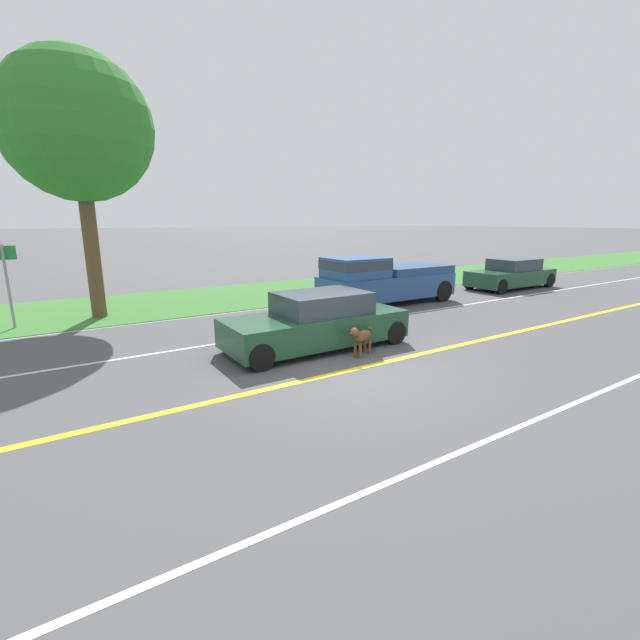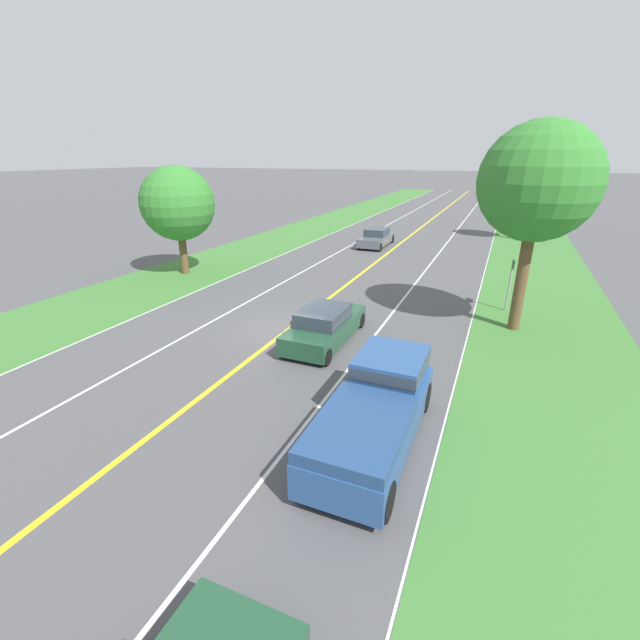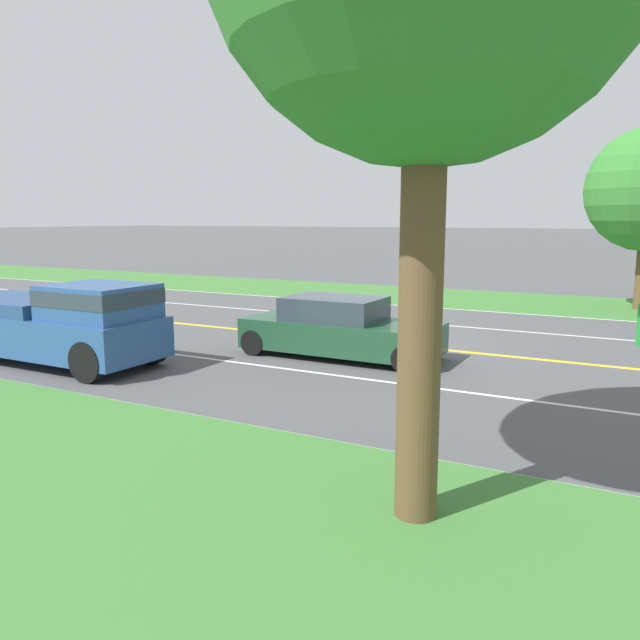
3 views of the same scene
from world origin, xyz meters
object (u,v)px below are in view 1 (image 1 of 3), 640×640
ego_car (317,322)px  street_sign (6,276)px  pickup_truck (383,280)px  car_trailing_near (511,274)px  dog (361,336)px  roadside_tree_right_near (77,128)px

ego_car → street_sign: street_sign is taller
ego_car → street_sign: bearing=45.4°
pickup_truck → ego_car: bearing=124.4°
pickup_truck → car_trailing_near: size_ratio=1.18×
ego_car → dog: bearing=-159.2°
pickup_truck → street_sign: 12.12m
roadside_tree_right_near → street_sign: size_ratio=3.26×
ego_car → dog: size_ratio=4.39×
car_trailing_near → roadside_tree_right_near: bearing=78.5°
pickup_truck → car_trailing_near: 7.76m
dog → car_trailing_near: bearing=-90.1°
dog → car_trailing_near: size_ratio=0.23×
ego_car → roadside_tree_right_near: roadside_tree_right_near is taller
dog → roadside_tree_right_near: bearing=10.7°
dog → pickup_truck: bearing=-64.7°
ego_car → street_sign: 9.24m
roadside_tree_right_near → street_sign: roadside_tree_right_near is taller
ego_car → dog: (-1.20, -0.46, -0.16)m
dog → street_sign: (7.65, 7.01, 1.08)m
dog → pickup_truck: pickup_truck is taller
roadside_tree_right_near → pickup_truck: bearing=-108.8°
ego_car → street_sign: (6.45, 6.55, 0.91)m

